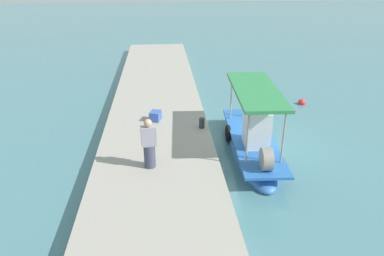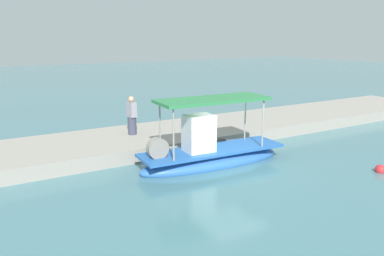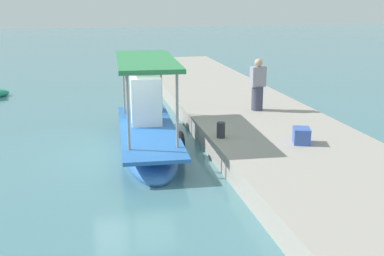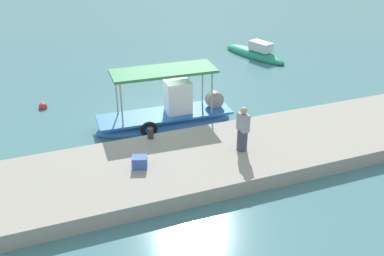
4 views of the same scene
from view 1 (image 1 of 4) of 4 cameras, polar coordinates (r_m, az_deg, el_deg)
The scene contains 7 objects.
ground_plane at distance 15.50m, azimuth 10.60°, elevation -2.55°, with size 120.00×120.00×0.00m, color slate.
dock_quay at distance 14.84m, azimuth -5.60°, elevation -2.26°, with size 36.00×4.48×0.58m, color #9F968C.
main_fishing_boat at distance 14.57m, azimuth 9.59°, elevation -2.25°, with size 6.31×1.93×3.05m.
fisherman_near_bollard at distance 12.22m, azimuth -6.85°, elevation -2.82°, with size 0.44×0.54×1.79m.
mooring_bollard at distance 15.26m, azimuth 1.57°, elevation 0.80°, with size 0.24×0.24×0.44m, color #2D2D33.
cargo_crate at distance 16.08m, azimuth -5.85°, elevation 1.93°, with size 0.54×0.43×0.42m, color #3B5CB2.
marker_buoy at distance 20.43m, azimuth 17.11°, elevation 3.89°, with size 0.41×0.41×0.41m.
Camera 1 is at (13.21, -4.02, 7.06)m, focal length 33.43 mm.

